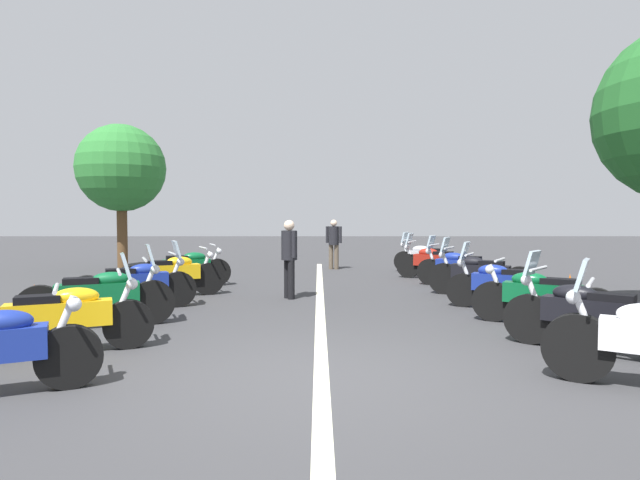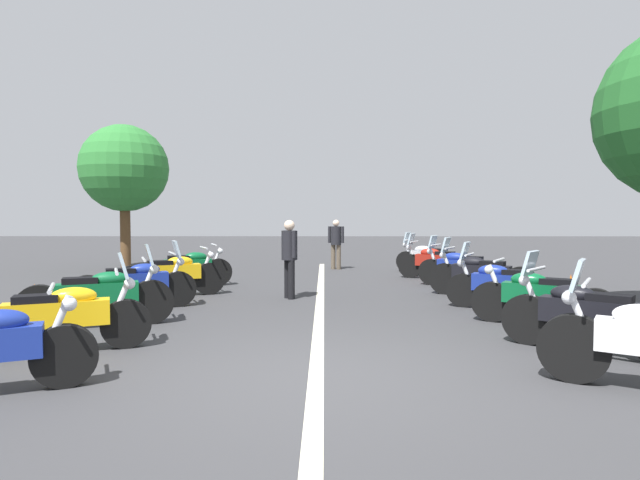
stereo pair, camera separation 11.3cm
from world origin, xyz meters
TOP-DOWN VIEW (x-y plane):
  - ground_plane at (0.00, 0.00)m, footprint 80.00×80.00m
  - lane_centre_stripe at (3.97, 0.00)m, footprint 17.81×0.16m
  - motorcycle_left_row_1 at (0.94, 3.08)m, footprint 1.04×2.02m
  - motorcycle_left_row_2 at (2.41, 3.26)m, footprint 1.03×2.09m
  - motorcycle_left_row_3 at (3.90, 3.26)m, footprint 1.10×2.02m
  - motorcycle_left_row_4 at (5.38, 3.05)m, footprint 1.12×2.07m
  - motorcycle_left_row_5 at (6.92, 3.11)m, footprint 0.97×1.97m
  - motorcycle_right_row_1 at (1.02, -3.23)m, footprint 1.44×1.68m
  - motorcycle_right_row_2 at (2.54, -3.31)m, footprint 1.20×1.84m
  - motorcycle_right_row_3 at (3.90, -3.21)m, footprint 1.11×1.83m
  - motorcycle_right_row_4 at (5.42, -3.28)m, footprint 1.24×1.96m
  - motorcycle_right_row_5 at (6.91, -3.29)m, footprint 1.27×1.87m
  - motorcycle_right_row_6 at (8.45, -3.03)m, footprint 1.14×1.92m
  - motorcycle_right_row_7 at (10.02, -3.14)m, footprint 1.17×1.81m
  - traffic_cone_0 at (4.13, -4.54)m, footprint 0.36×0.36m
  - traffic_cone_2 at (2.69, 4.38)m, footprint 0.36×0.36m
  - bystander_1 at (11.07, -0.45)m, footprint 0.32×0.50m
  - bystander_2 at (5.16, 0.62)m, footprint 0.48×0.32m
  - roadside_tree_1 at (11.31, 6.31)m, footprint 2.77×2.77m

SIDE VIEW (x-z plane):
  - ground_plane at x=0.00m, z-range 0.00..0.00m
  - lane_centre_stripe at x=3.97m, z-range 0.00..0.01m
  - traffic_cone_0 at x=4.13m, z-range -0.02..0.60m
  - traffic_cone_2 at x=2.69m, z-range -0.02..0.60m
  - motorcycle_right_row_2 at x=2.54m, z-range -0.04..0.95m
  - motorcycle_right_row_3 at x=3.90m, z-range -0.14..1.06m
  - motorcycle_left_row_1 at x=0.94m, z-range -0.14..1.06m
  - motorcycle_left_row_5 at x=6.92m, z-range -0.04..0.96m
  - motorcycle_right_row_7 at x=10.02m, z-range -0.14..1.06m
  - motorcycle_right_row_5 at x=6.91m, z-range -0.14..1.07m
  - motorcycle_right_row_1 at x=1.02m, z-range -0.14..1.07m
  - motorcycle_left_row_4 at x=5.38m, z-range -0.04..0.98m
  - motorcycle_right_row_6 at x=8.45m, z-range -0.14..1.08m
  - motorcycle_left_row_3 at x=3.90m, z-range -0.14..1.08m
  - motorcycle_right_row_4 at x=5.42m, z-range -0.14..1.09m
  - motorcycle_left_row_2 at x=2.41m, z-range -0.14..1.09m
  - bystander_1 at x=11.07m, z-range 0.13..1.69m
  - bystander_2 at x=5.16m, z-range 0.13..1.71m
  - roadside_tree_1 at x=11.31m, z-range 0.89..5.48m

